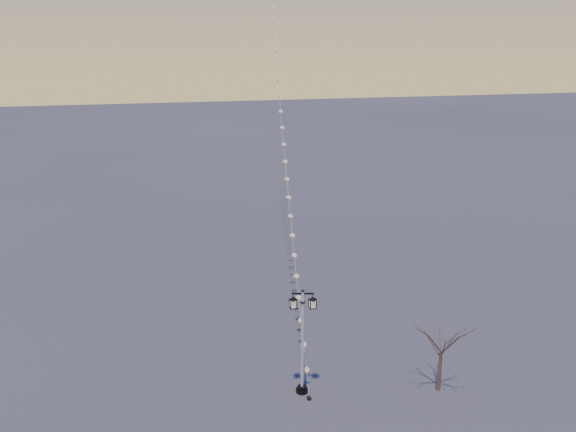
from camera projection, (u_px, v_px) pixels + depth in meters
name	position (u px, v px, depth m)	size (l,w,h in m)	color
ground	(334.00, 405.00, 27.10)	(300.00, 300.00, 0.00)	#474848
street_lamp	(302.00, 337.00, 27.25)	(1.36, 0.72, 5.49)	black
bare_tree	(442.00, 340.00, 27.53)	(2.38, 2.38, 3.94)	brown
kite_train	(280.00, 78.00, 39.65)	(6.21, 34.23, 28.58)	black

